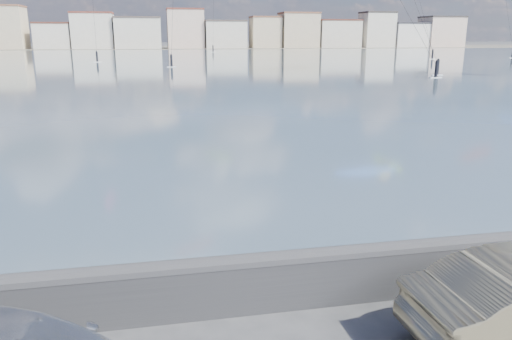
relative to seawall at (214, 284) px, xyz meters
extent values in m
cube|color=#39535C|center=(0.00, 88.80, -0.58)|extent=(500.00, 177.00, 0.00)
cube|color=#4C473D|center=(0.00, 197.30, -0.57)|extent=(500.00, 60.00, 0.00)
cube|color=#28282B|center=(0.00, 0.00, -0.13)|extent=(400.00, 0.35, 0.90)
cylinder|color=#28282B|center=(0.00, 0.00, 0.32)|extent=(400.00, 0.36, 0.36)
cube|color=beige|center=(-51.50, 183.30, 6.42)|extent=(15.00, 12.00, 14.00)
cube|color=silver|center=(-35.00, 183.30, 3.67)|extent=(12.00, 10.00, 8.50)
cube|color=#562D23|center=(-35.00, 183.30, 8.22)|extent=(12.24, 10.20, 0.60)
cube|color=silver|center=(-21.50, 183.30, 5.42)|extent=(14.00, 11.00, 12.00)
cube|color=brown|center=(-21.50, 183.30, 11.72)|extent=(14.28, 11.22, 0.60)
cube|color=silver|center=(-6.00, 183.30, 4.67)|extent=(16.00, 13.00, 10.50)
cube|color=#4C423D|center=(-6.00, 183.30, 10.22)|extent=(16.32, 13.26, 0.60)
cube|color=beige|center=(11.00, 183.30, 6.17)|extent=(13.00, 10.00, 13.50)
cube|color=brown|center=(11.00, 183.30, 13.22)|extent=(13.26, 10.20, 0.60)
cube|color=beige|center=(25.50, 183.30, 4.17)|extent=(15.00, 12.00, 9.50)
cube|color=#4C423D|center=(25.50, 183.30, 9.22)|extent=(15.30, 12.24, 0.60)
cube|color=beige|center=(41.00, 183.30, 4.92)|extent=(11.00, 9.00, 11.00)
cube|color=brown|center=(41.00, 183.30, 10.72)|extent=(11.22, 9.18, 0.60)
cube|color=beige|center=(54.00, 183.30, 5.67)|extent=(14.00, 11.00, 12.50)
cube|color=brown|center=(54.00, 183.30, 12.22)|extent=(14.28, 11.22, 0.60)
cube|color=beige|center=(69.50, 183.30, 4.42)|extent=(16.00, 12.00, 10.00)
cube|color=#562D23|center=(69.50, 183.30, 9.72)|extent=(16.32, 12.24, 0.60)
cube|color=beige|center=(86.00, 183.30, 5.92)|extent=(12.00, 10.00, 13.00)
cube|color=#383330|center=(86.00, 183.30, 12.72)|extent=(12.24, 10.20, 0.60)
cube|color=white|center=(99.50, 183.30, 3.92)|extent=(14.00, 11.00, 9.00)
cube|color=#2D2D33|center=(99.50, 183.30, 8.72)|extent=(14.28, 11.22, 0.60)
cube|color=beige|center=(114.00, 183.30, 5.17)|extent=(15.00, 12.00, 11.50)
cube|color=#383330|center=(114.00, 183.30, 11.22)|extent=(15.30, 12.24, 0.60)
cube|color=white|center=(74.02, 88.17, -0.53)|extent=(1.40, 0.42, 0.08)
cylinder|color=black|center=(73.10, 91.18, 11.25)|extent=(1.86, 6.05, 21.07)
cube|color=white|center=(15.81, 138.03, -0.53)|extent=(1.40, 0.42, 0.08)
cylinder|color=black|center=(15.81, 138.03, 0.37)|extent=(0.36, 0.36, 1.70)
sphere|color=black|center=(15.81, 138.03, 1.27)|extent=(0.28, 0.28, 0.28)
cube|color=white|center=(1.75, 70.50, -0.53)|extent=(1.40, 0.42, 0.08)
cylinder|color=black|center=(1.75, 70.50, 0.37)|extent=(0.36, 0.36, 1.70)
sphere|color=black|center=(1.75, 70.50, 1.27)|extent=(0.28, 0.28, 0.28)
cube|color=white|center=(32.66, 47.98, -0.53)|extent=(1.40, 0.42, 0.08)
cylinder|color=black|center=(32.66, 47.98, 0.37)|extent=(0.36, 0.36, 1.70)
sphere|color=black|center=(32.66, 47.98, 1.27)|extent=(0.28, 0.28, 0.28)
cylinder|color=black|center=(32.70, 54.35, 7.71)|extent=(0.12, 12.77, 14.01)
cube|color=white|center=(30.48, 44.60, -0.53)|extent=(1.40, 0.42, 0.08)
cylinder|color=black|center=(30.48, 44.60, 0.37)|extent=(0.36, 0.36, 1.70)
sphere|color=black|center=(30.48, 44.60, 1.27)|extent=(0.28, 0.28, 0.28)
cylinder|color=black|center=(29.31, 50.83, 7.19)|extent=(2.37, 12.47, 12.96)
cube|color=white|center=(-10.84, 87.57, -0.53)|extent=(1.40, 0.42, 0.08)
cylinder|color=black|center=(-10.84, 87.57, 0.37)|extent=(0.36, 0.36, 1.70)
sphere|color=black|center=(-10.84, 87.57, 1.27)|extent=(0.28, 0.28, 0.28)
cube|color=white|center=(54.35, 86.43, -0.53)|extent=(1.40, 0.42, 0.08)
cylinder|color=black|center=(54.35, 86.43, 0.37)|extent=(0.36, 0.36, 1.70)
sphere|color=black|center=(54.35, 86.43, 1.27)|extent=(0.28, 0.28, 0.28)
camera|label=1|loc=(-0.80, -7.69, 4.10)|focal=35.00mm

